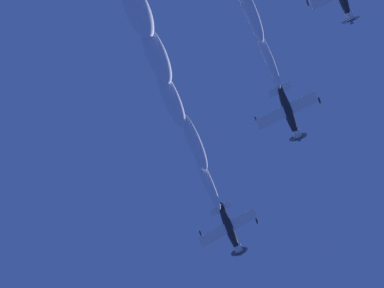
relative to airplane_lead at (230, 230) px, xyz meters
name	(u,v)px	position (x,y,z in m)	size (l,w,h in m)	color
airplane_lead	(230,230)	(0.00, 0.00, 0.00)	(7.21, 7.52, 3.57)	#232328
airplane_left_wingman	(289,113)	(7.73, 14.38, -2.73)	(7.21, 7.72, 3.27)	#232328
smoke_trail_lead	(144,32)	(25.25, 7.10, -1.86)	(34.54, 11.37, 4.39)	white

